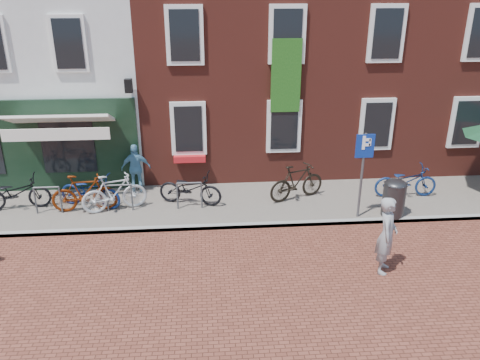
{
  "coord_description": "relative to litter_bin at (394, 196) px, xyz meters",
  "views": [
    {
      "loc": [
        0.95,
        -11.71,
        6.32
      ],
      "look_at": [
        1.9,
        0.28,
        1.33
      ],
      "focal_mm": 36.41,
      "sensor_mm": 36.0,
      "label": 1
    }
  ],
  "objects": [
    {
      "name": "cafe_person",
      "position": [
        -7.4,
        2.3,
        0.17
      ],
      "size": [
        0.93,
        0.44,
        1.54
      ],
      "primitive_type": "imported",
      "rotation": [
        0.0,
        0.0,
        3.21
      ],
      "color": "#5C97B8",
      "rests_on": "sidewalk"
    },
    {
      "name": "bicycle_1",
      "position": [
        -8.72,
        0.97,
        -0.04
      ],
      "size": [
        1.88,
        0.65,
        1.11
      ],
      "primitive_type": "imported",
      "rotation": [
        0.0,
        0.0,
        1.64
      ],
      "color": "#591D05",
      "rests_on": "sidewalk"
    },
    {
      "name": "sidewalk",
      "position": [
        -5.23,
        1.2,
        -0.65
      ],
      "size": [
        24.0,
        3.0,
        0.1
      ],
      "primitive_type": "cube",
      "color": "slate",
      "rests_on": "ground"
    },
    {
      "name": "bicycle_0",
      "position": [
        -10.72,
        1.27,
        -0.1
      ],
      "size": [
        1.97,
        0.88,
        1.0
      ],
      "primitive_type": "imported",
      "rotation": [
        0.0,
        0.0,
        1.69
      ],
      "color": "black",
      "rests_on": "sidewalk"
    },
    {
      "name": "building_brick_mid",
      "position": [
        -4.23,
        6.7,
        4.3
      ],
      "size": [
        6.0,
        8.0,
        10.0
      ],
      "primitive_type": "cube",
      "color": "maroon",
      "rests_on": "ground"
    },
    {
      "name": "building_stucco",
      "position": [
        -11.23,
        6.7,
        3.8
      ],
      "size": [
        8.0,
        8.0,
        9.0
      ],
      "primitive_type": "cube",
      "color": "silver",
      "rests_on": "ground"
    },
    {
      "name": "bicycle_4",
      "position": [
        -5.71,
        1.21,
        -0.1
      ],
      "size": [
        2.02,
        1.19,
        1.0
      ],
      "primitive_type": "imported",
      "rotation": [
        0.0,
        0.0,
        1.28
      ],
      "color": "black",
      "rests_on": "sidewalk"
    },
    {
      "name": "bicycle_3",
      "position": [
        -7.87,
        0.94,
        -0.04
      ],
      "size": [
        1.92,
        1.05,
        1.11
      ],
      "primitive_type": "imported",
      "rotation": [
        0.0,
        0.0,
        1.87
      ],
      "color": "#BCBDBF",
      "rests_on": "sidewalk"
    },
    {
      "name": "building_brick_right",
      "position": [
        1.77,
        6.7,
        4.3
      ],
      "size": [
        6.0,
        8.0,
        10.0
      ],
      "primitive_type": "cube",
      "color": "maroon",
      "rests_on": "ground"
    },
    {
      "name": "woman",
      "position": [
        -1.19,
        -2.59,
        0.23
      ],
      "size": [
        0.68,
        0.8,
        1.86
      ],
      "primitive_type": "imported",
      "rotation": [
        0.0,
        0.0,
        1.15
      ],
      "color": "gray",
      "rests_on": "ground"
    },
    {
      "name": "ground",
      "position": [
        -6.23,
        -0.3,
        -0.7
      ],
      "size": [
        80.0,
        80.0,
        0.0
      ],
      "primitive_type": "plane",
      "color": "brown"
    },
    {
      "name": "bicycle_6",
      "position": [
        0.85,
        1.24,
        -0.1
      ],
      "size": [
        1.92,
        0.72,
        1.0
      ],
      "primitive_type": "imported",
      "rotation": [
        0.0,
        0.0,
        1.54
      ],
      "color": "navy",
      "rests_on": "sidewalk"
    },
    {
      "name": "bicycle_5",
      "position": [
        -2.51,
        1.31,
        -0.04
      ],
      "size": [
        1.91,
        1.18,
        1.11
      ],
      "primitive_type": "imported",
      "rotation": [
        0.0,
        0.0,
        1.95
      ],
      "color": "black",
      "rests_on": "sidewalk"
    },
    {
      "name": "parking_sign",
      "position": [
        -1.0,
        -0.02,
        1.08
      ],
      "size": [
        0.5,
        0.08,
        2.45
      ],
      "color": "#4C4C4F",
      "rests_on": "sidewalk"
    },
    {
      "name": "litter_bin",
      "position": [
        0.0,
        0.0,
        0.0
      ],
      "size": [
        0.63,
        0.63,
        1.15
      ],
      "color": "#2E2E30",
      "rests_on": "sidewalk"
    },
    {
      "name": "bicycle_2",
      "position": [
        -8.62,
        1.25,
        -0.1
      ],
      "size": [
        2.02,
        1.24,
        1.0
      ],
      "primitive_type": "imported",
      "rotation": [
        0.0,
        0.0,
        1.24
      ],
      "color": "#0C1E50",
      "rests_on": "sidewalk"
    }
  ]
}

